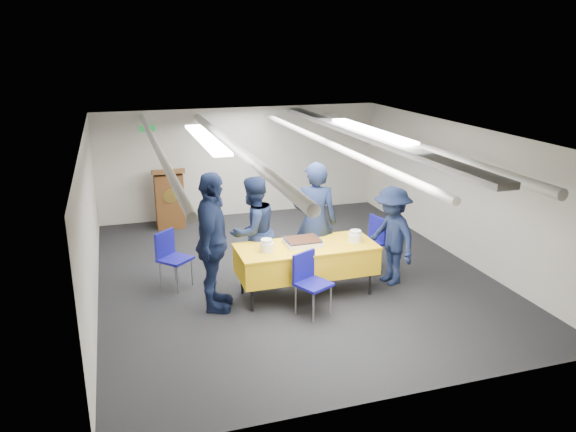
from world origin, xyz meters
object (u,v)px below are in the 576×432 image
object	(u,v)px
chair_left	(171,253)
sailor_c	(213,243)
chair_right	(372,237)
sailor_b	(253,232)
chair_near	(309,277)
sailor_d	(392,236)
sailor_a	(315,222)
sheet_cake	(303,242)
podium	(169,197)
serving_table	(306,259)

from	to	relation	value
chair_left	sailor_c	xyz separation A→B (m)	(0.49, -0.97, 0.45)
chair_right	sailor_b	distance (m)	2.04
chair_near	sailor_b	bearing A→B (deg)	112.49
sailor_d	sailor_a	bearing A→B (deg)	-123.15
chair_left	sailor_b	distance (m)	1.30
sheet_cake	sailor_d	xyz separation A→B (m)	(1.42, -0.05, -0.04)
sailor_a	podium	bearing A→B (deg)	-40.76
chair_left	sailor_d	xyz separation A→B (m)	(3.25, -0.90, 0.24)
serving_table	sailor_c	size ratio (longest dim) A/B	1.04
chair_left	sailor_b	bearing A→B (deg)	-14.03
chair_near	sailor_a	world-z (taller)	sailor_a
sailor_b	sailor_d	distance (m)	2.12
sheet_cake	podium	bearing A→B (deg)	112.00
chair_near	sailor_d	distance (m)	1.67
sailor_b	sailor_c	xyz separation A→B (m)	(-0.73, -0.66, 0.13)
chair_near	sailor_c	distance (m)	1.40
sailor_b	sailor_a	bearing A→B (deg)	145.26
sailor_c	chair_right	bearing A→B (deg)	-57.89
sailor_a	sailor_b	distance (m)	0.96
sailor_a	sailor_d	distance (m)	1.19
chair_near	chair_left	size ratio (longest dim) A/B	1.00
chair_near	sailor_b	world-z (taller)	sailor_b
chair_right	sailor_a	size ratio (longest dim) A/B	0.46
podium	chair_left	world-z (taller)	podium
sheet_cake	sailor_b	world-z (taller)	sailor_b
chair_right	chair_near	bearing A→B (deg)	-141.55
sheet_cake	sailor_c	bearing A→B (deg)	-175.07
sailor_c	sailor_d	distance (m)	2.77
serving_table	sailor_d	xyz separation A→B (m)	(1.38, 0.01, 0.21)
chair_near	sailor_d	world-z (taller)	sailor_d
sheet_cake	chair_near	world-z (taller)	chair_near
serving_table	sailor_a	world-z (taller)	sailor_a
serving_table	sailor_a	bearing A→B (deg)	57.68
chair_near	sailor_b	distance (m)	1.31
serving_table	chair_near	world-z (taller)	chair_near
podium	sailor_a	size ratio (longest dim) A/B	0.66
chair_near	sailor_a	distance (m)	1.22
sailor_c	sheet_cake	bearing A→B (deg)	-67.24
chair_near	sailor_c	size ratio (longest dim) A/B	0.44
podium	sailor_c	distance (m)	3.93
chair_near	sailor_a	bearing A→B (deg)	66.29
chair_near	chair_left	world-z (taller)	same
chair_near	sailor_c	world-z (taller)	sailor_c
sheet_cake	chair_left	distance (m)	2.04
chair_near	chair_right	world-z (taller)	same
sailor_b	sailor_d	bearing A→B (deg)	136.21
sheet_cake	chair_left	xyz separation A→B (m)	(-1.83, 0.85, -0.28)
chair_left	podium	bearing A→B (deg)	84.22
sailor_d	sailor_b	bearing A→B (deg)	-115.81
podium	sailor_d	world-z (taller)	sailor_d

